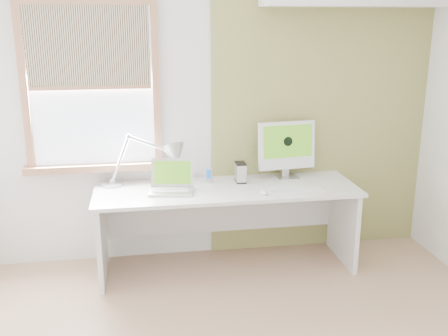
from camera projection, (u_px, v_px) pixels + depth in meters
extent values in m
cube|color=white|center=(211.00, 113.00, 4.53)|extent=(4.00, 0.02, 2.60)
cube|color=olive|center=(321.00, 110.00, 4.67)|extent=(2.00, 0.02, 2.60)
cube|color=#A06B4F|center=(24.00, 89.00, 4.19)|extent=(0.06, 0.06, 1.42)
cube|color=#A06B4F|center=(156.00, 86.00, 4.35)|extent=(0.06, 0.06, 1.42)
cube|color=#A06B4F|center=(85.00, 1.00, 4.08)|extent=(1.00, 0.06, 0.06)
cube|color=#A06B4F|center=(97.00, 167.00, 4.44)|extent=(1.20, 0.14, 0.06)
cube|color=#D1E2F9|center=(92.00, 87.00, 4.28)|extent=(1.00, 0.01, 1.30)
cube|color=beige|center=(88.00, 47.00, 4.15)|extent=(0.98, 0.02, 0.65)
cube|color=#A06B4F|center=(91.00, 88.00, 4.24)|extent=(0.98, 0.03, 0.03)
cube|color=silver|center=(227.00, 190.00, 4.34)|extent=(2.20, 0.70, 0.03)
cube|color=silver|center=(102.00, 238.00, 4.28)|extent=(0.04, 0.64, 0.70)
cube|color=silver|center=(343.00, 222.00, 4.61)|extent=(0.04, 0.64, 0.70)
cube|color=silver|center=(221.00, 206.00, 4.72)|extent=(2.08, 0.02, 0.48)
cylinder|color=#B0B2B5|center=(113.00, 184.00, 4.41)|extent=(0.19, 0.19, 0.03)
sphere|color=#B0B2B5|center=(112.00, 181.00, 4.40)|extent=(0.06, 0.06, 0.05)
cylinder|color=#B0B2B5|center=(120.00, 159.00, 4.36)|extent=(0.18, 0.03, 0.40)
sphere|color=#B0B2B5|center=(129.00, 137.00, 4.32)|extent=(0.05, 0.05, 0.05)
cylinder|color=#B0B2B5|center=(150.00, 144.00, 4.34)|extent=(0.36, 0.09, 0.15)
sphere|color=#B0B2B5|center=(171.00, 151.00, 4.36)|extent=(0.04, 0.04, 0.04)
cone|color=#B0B2B5|center=(175.00, 155.00, 4.37)|extent=(0.28, 0.31, 0.24)
cube|color=#B0B2B5|center=(171.00, 191.00, 4.23)|extent=(0.39, 0.30, 0.02)
cube|color=#B2B5B7|center=(171.00, 190.00, 4.23)|extent=(0.32, 0.20, 0.00)
cube|color=#B0B2B5|center=(172.00, 172.00, 4.31)|extent=(0.36, 0.13, 0.23)
cube|color=#437B16|center=(172.00, 172.00, 4.31)|extent=(0.31, 0.10, 0.19)
cylinder|color=#B0B2B5|center=(209.00, 181.00, 4.48)|extent=(0.08, 0.08, 0.02)
cube|color=#B0B2B5|center=(209.00, 174.00, 4.46)|extent=(0.06, 0.01, 0.11)
cube|color=#194C99|center=(209.00, 174.00, 4.46)|extent=(0.05, 0.00, 0.08)
cube|color=#B0B2B5|center=(240.00, 172.00, 4.48)|extent=(0.08, 0.13, 0.17)
cube|color=black|center=(240.00, 163.00, 4.46)|extent=(0.08, 0.13, 0.01)
cube|color=black|center=(240.00, 181.00, 4.50)|extent=(0.08, 0.13, 0.01)
cube|color=#B0B2B5|center=(286.00, 177.00, 4.61)|extent=(0.21, 0.19, 0.01)
cube|color=#B0B2B5|center=(285.00, 167.00, 4.62)|extent=(0.06, 0.03, 0.17)
cube|color=white|center=(287.00, 145.00, 4.55)|extent=(0.52, 0.14, 0.42)
cube|color=#437B16|center=(288.00, 141.00, 4.52)|extent=(0.45, 0.08, 0.28)
cylinder|color=black|center=(288.00, 141.00, 4.51)|extent=(0.08, 0.02, 0.08)
cube|color=white|center=(297.00, 189.00, 4.28)|extent=(0.46, 0.18, 0.02)
cube|color=white|center=(297.00, 188.00, 4.28)|extent=(0.42, 0.15, 0.00)
ellipsoid|color=white|center=(264.00, 193.00, 4.17)|extent=(0.08, 0.11, 0.03)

